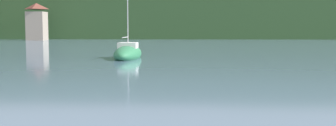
# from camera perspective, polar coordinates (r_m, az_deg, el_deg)

# --- Properties ---
(wooded_hillside) EXTENTS (352.00, 53.18, 33.71)m
(wooded_hillside) POSITION_cam_1_polar(r_m,az_deg,el_deg) (124.11, 11.93, 6.43)
(wooded_hillside) COLOR #2D4C28
(wooded_hillside) RESTS_ON ground_plane
(shore_building_central) EXTENTS (3.71, 3.72, 7.59)m
(shore_building_central) POSITION_cam_1_polar(r_m,az_deg,el_deg) (90.23, -17.42, 5.31)
(shore_building_central) COLOR gray
(shore_building_central) RESTS_ON ground_plane
(sailboat_far_8) EXTENTS (2.58, 7.19, 10.53)m
(sailboat_far_8) POSITION_cam_1_polar(r_m,az_deg,el_deg) (38.14, -5.47, 1.31)
(sailboat_far_8) COLOR #2D754C
(sailboat_far_8) RESTS_ON ground_plane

